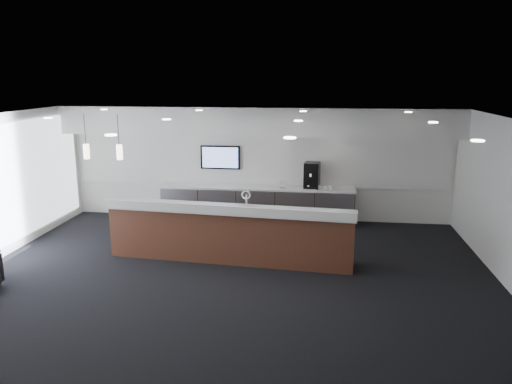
# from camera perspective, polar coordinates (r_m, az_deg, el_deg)

# --- Properties ---
(ground) EXTENTS (10.00, 10.00, 0.00)m
(ground) POSITION_cam_1_polar(r_m,az_deg,el_deg) (9.76, -2.63, -9.43)
(ground) COLOR black
(ground) RESTS_ON ground
(ceiling) EXTENTS (10.00, 8.00, 0.02)m
(ceiling) POSITION_cam_1_polar(r_m,az_deg,el_deg) (9.04, -2.83, 8.40)
(ceiling) COLOR black
(ceiling) RESTS_ON back_wall
(back_wall) EXTENTS (10.00, 0.02, 3.00)m
(back_wall) POSITION_cam_1_polar(r_m,az_deg,el_deg) (13.16, 0.28, 3.32)
(back_wall) COLOR white
(back_wall) RESTS_ON ground
(soffit_bulkhead) EXTENTS (10.00, 0.90, 0.70)m
(soffit_bulkhead) POSITION_cam_1_polar(r_m,az_deg,el_deg) (12.57, 0.03, 8.14)
(soffit_bulkhead) COLOR white
(soffit_bulkhead) RESTS_ON back_wall
(alcove_panel) EXTENTS (9.80, 0.06, 1.40)m
(alcove_panel) POSITION_cam_1_polar(r_m,az_deg,el_deg) (13.12, 0.26, 3.73)
(alcove_panel) COLOR white
(alcove_panel) RESTS_ON back_wall
(back_credenza) EXTENTS (5.06, 0.66, 0.95)m
(back_credenza) POSITION_cam_1_polar(r_m,az_deg,el_deg) (13.03, 0.08, -1.39)
(back_credenza) COLOR gray
(back_credenza) RESTS_ON ground
(wall_tv) EXTENTS (1.05, 0.08, 0.62)m
(wall_tv) POSITION_cam_1_polar(r_m,az_deg,el_deg) (13.21, -4.10, 3.97)
(wall_tv) COLOR black
(wall_tv) RESTS_ON back_wall
(pendant_left) EXTENTS (0.12, 0.12, 0.30)m
(pendant_left) POSITION_cam_1_polar(r_m,az_deg,el_deg) (10.57, -14.97, 4.56)
(pendant_left) COLOR beige
(pendant_left) RESTS_ON ceiling
(pendant_right) EXTENTS (0.12, 0.12, 0.30)m
(pendant_right) POSITION_cam_1_polar(r_m,az_deg,el_deg) (10.85, -18.41, 4.55)
(pendant_right) COLOR beige
(pendant_right) RESTS_ON ceiling
(ceiling_can_lights) EXTENTS (7.00, 5.00, 0.02)m
(ceiling_can_lights) POSITION_cam_1_polar(r_m,az_deg,el_deg) (9.05, -2.83, 8.21)
(ceiling_can_lights) COLOR white
(ceiling_can_lights) RESTS_ON ceiling
(service_counter) EXTENTS (5.19, 1.28, 1.49)m
(service_counter) POSITION_cam_1_polar(r_m,az_deg,el_deg) (10.35, -2.99, -4.71)
(service_counter) COLOR #552C1C
(service_counter) RESTS_ON ground
(coffee_machine) EXTENTS (0.42, 0.52, 0.65)m
(coffee_machine) POSITION_cam_1_polar(r_m,az_deg,el_deg) (12.80, 6.42, 1.93)
(coffee_machine) COLOR black
(coffee_machine) RESTS_ON back_credenza
(info_sign_left) EXTENTS (0.15, 0.03, 0.20)m
(info_sign_left) POSITION_cam_1_polar(r_m,az_deg,el_deg) (12.74, 3.09, 0.92)
(info_sign_left) COLOR silver
(info_sign_left) RESTS_ON back_credenza
(info_sign_right) EXTENTS (0.18, 0.04, 0.24)m
(info_sign_right) POSITION_cam_1_polar(r_m,az_deg,el_deg) (12.68, 5.79, 0.89)
(info_sign_right) COLOR silver
(info_sign_right) RESTS_ON back_credenza
(cup_0) EXTENTS (0.11, 0.11, 0.10)m
(cup_0) POSITION_cam_1_polar(r_m,az_deg,el_deg) (12.70, 8.55, 0.51)
(cup_0) COLOR white
(cup_0) RESTS_ON back_credenza
(cup_1) EXTENTS (0.15, 0.15, 0.10)m
(cup_1) POSITION_cam_1_polar(r_m,az_deg,el_deg) (12.70, 7.92, 0.53)
(cup_1) COLOR white
(cup_1) RESTS_ON back_credenza
(cup_2) EXTENTS (0.13, 0.13, 0.10)m
(cup_2) POSITION_cam_1_polar(r_m,az_deg,el_deg) (12.70, 7.28, 0.55)
(cup_2) COLOR white
(cup_2) RESTS_ON back_credenza
(cup_3) EXTENTS (0.14, 0.14, 0.10)m
(cup_3) POSITION_cam_1_polar(r_m,az_deg,el_deg) (12.70, 6.65, 0.57)
(cup_3) COLOR white
(cup_3) RESTS_ON back_credenza
(cup_4) EXTENTS (0.15, 0.15, 0.10)m
(cup_4) POSITION_cam_1_polar(r_m,az_deg,el_deg) (12.70, 6.02, 0.58)
(cup_4) COLOR white
(cup_4) RESTS_ON back_credenza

